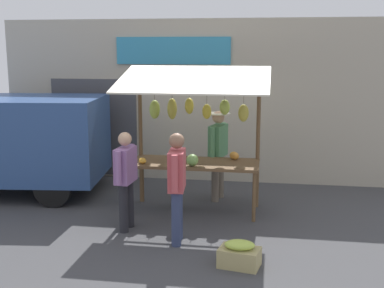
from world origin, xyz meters
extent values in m
plane|color=#424244|center=(0.00, 0.00, 0.00)|extent=(40.00, 40.00, 0.00)
cube|color=#B2A893|center=(0.00, -2.20, 1.70)|extent=(9.00, 0.25, 3.40)
cube|color=teal|center=(0.78, -2.06, 2.75)|extent=(2.40, 0.06, 0.56)
cube|color=#47474C|center=(2.54, -2.07, 1.10)|extent=(1.90, 0.04, 2.10)
cube|color=brown|center=(0.00, 0.00, 0.85)|extent=(2.20, 0.90, 0.05)
cylinder|color=brown|center=(1.04, 0.39, 0.41)|extent=(0.06, 0.06, 0.83)
cylinder|color=brown|center=(-1.04, 0.39, 0.41)|extent=(0.06, 0.06, 0.83)
cylinder|color=brown|center=(1.04, -0.39, 0.41)|extent=(0.06, 0.06, 0.83)
cylinder|color=brown|center=(-1.04, -0.39, 0.41)|extent=(0.06, 0.06, 0.83)
cylinder|color=brown|center=(1.06, -0.40, 1.18)|extent=(0.07, 0.07, 2.35)
cylinder|color=brown|center=(-1.06, -0.40, 1.18)|extent=(0.07, 0.07, 2.35)
cylinder|color=brown|center=(0.00, -0.40, 2.15)|extent=(2.12, 0.06, 0.06)
cube|color=beige|center=(0.00, 0.15, 2.30)|extent=(2.50, 1.46, 0.39)
cylinder|color=brown|center=(-0.80, -0.37, 2.00)|extent=(0.01, 0.01, 0.30)
ellipsoid|color=gold|center=(-0.80, -0.37, 1.69)|extent=(0.23, 0.20, 0.30)
cylinder|color=brown|center=(-0.47, -0.35, 2.04)|extent=(0.01, 0.01, 0.23)
ellipsoid|color=#B2CC4C|center=(-0.47, -0.35, 1.79)|extent=(0.22, 0.20, 0.26)
cylinder|color=brown|center=(-0.16, -0.34, 2.00)|extent=(0.01, 0.01, 0.31)
ellipsoid|color=yellow|center=(-0.16, -0.34, 1.71)|extent=(0.17, 0.14, 0.26)
cylinder|color=brown|center=(0.15, -0.35, 2.05)|extent=(0.01, 0.01, 0.20)
ellipsoid|color=yellow|center=(0.15, -0.35, 1.80)|extent=(0.21, 0.23, 0.29)
cylinder|color=brown|center=(0.47, -0.41, 2.04)|extent=(0.01, 0.01, 0.22)
ellipsoid|color=gold|center=(0.47, -0.41, 1.74)|extent=(0.22, 0.24, 0.38)
cylinder|color=brown|center=(0.78, -0.37, 2.02)|extent=(0.01, 0.01, 0.26)
ellipsoid|color=#B2CC4C|center=(0.78, -0.37, 1.73)|extent=(0.25, 0.26, 0.34)
sphere|color=#729E4C|center=(-0.01, 0.31, 0.98)|extent=(0.20, 0.20, 0.20)
ellipsoid|color=orange|center=(-0.66, -0.29, 0.95)|extent=(0.24, 0.26, 0.14)
ellipsoid|color=gold|center=(0.85, 0.27, 0.93)|extent=(0.20, 0.22, 0.10)
cylinder|color=#726656|center=(-0.35, -0.88, 0.41)|extent=(0.14, 0.14, 0.83)
cylinder|color=#726656|center=(-0.29, -0.62, 0.41)|extent=(0.14, 0.14, 0.83)
cube|color=#518C5B|center=(-0.32, -0.75, 1.12)|extent=(0.33, 0.54, 0.59)
cylinder|color=#518C5B|center=(-0.39, -1.05, 1.15)|extent=(0.09, 0.09, 0.54)
cylinder|color=#518C5B|center=(-0.25, -0.45, 1.15)|extent=(0.09, 0.09, 0.54)
sphere|color=tan|center=(-0.32, -0.75, 1.56)|extent=(0.23, 0.23, 0.23)
cylinder|color=beige|center=(-0.32, -0.75, 1.63)|extent=(0.43, 0.43, 0.02)
cylinder|color=navy|center=(0.02, 1.60, 0.40)|extent=(0.14, 0.14, 0.81)
cylinder|color=navy|center=(0.04, 1.33, 0.40)|extent=(0.14, 0.14, 0.81)
cube|color=#BF4C51|center=(0.03, 1.47, 1.09)|extent=(0.26, 0.50, 0.57)
cylinder|color=#BF4C51|center=(0.01, 1.77, 1.11)|extent=(0.09, 0.09, 0.53)
cylinder|color=#BF4C51|center=(0.06, 1.17, 1.11)|extent=(0.09, 0.09, 0.53)
sphere|color=#8C664C|center=(0.03, 1.47, 1.52)|extent=(0.22, 0.22, 0.22)
cylinder|color=#232328|center=(0.92, 1.19, 0.38)|extent=(0.14, 0.14, 0.77)
cylinder|color=#232328|center=(0.90, 0.94, 0.38)|extent=(0.14, 0.14, 0.77)
cube|color=#93669E|center=(0.91, 1.07, 1.04)|extent=(0.26, 0.48, 0.54)
cylinder|color=#93669E|center=(0.94, 1.36, 1.06)|extent=(0.09, 0.09, 0.50)
cylinder|color=#93669E|center=(0.89, 0.77, 1.06)|extent=(0.09, 0.09, 0.50)
sphere|color=tan|center=(0.91, 1.07, 1.44)|extent=(0.21, 0.21, 0.21)
cylinder|color=black|center=(2.54, 0.17, 0.33)|extent=(0.68, 0.25, 0.66)
cylinder|color=black|center=(2.73, -1.49, 0.33)|extent=(0.68, 0.25, 0.66)
cube|color=tan|center=(-0.92, 2.16, 0.12)|extent=(0.58, 0.44, 0.25)
ellipsoid|color=#B2CC4C|center=(-0.92, 2.16, 0.30)|extent=(0.40, 0.26, 0.12)
camera|label=1|loc=(-1.28, 8.33, 2.82)|focal=47.02mm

